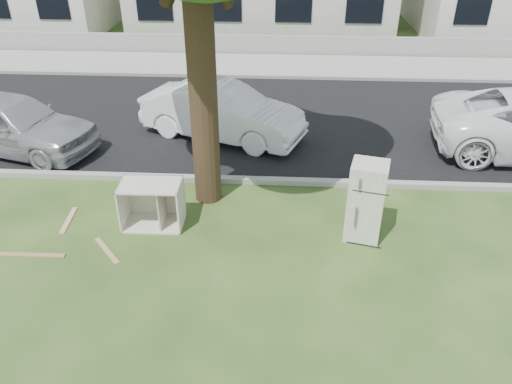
# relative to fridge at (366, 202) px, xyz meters

# --- Properties ---
(ground) EXTENTS (120.00, 120.00, 0.00)m
(ground) POSITION_rel_fridge_xyz_m (-2.60, -0.61, -0.75)
(ground) COLOR #284016
(road) EXTENTS (120.00, 7.00, 0.01)m
(road) POSITION_rel_fridge_xyz_m (-2.60, 5.39, -0.75)
(road) COLOR black
(road) RESTS_ON ground
(kerb_near) EXTENTS (120.00, 0.18, 0.12)m
(kerb_near) POSITION_rel_fridge_xyz_m (-2.60, 1.84, -0.75)
(kerb_near) COLOR gray
(kerb_near) RESTS_ON ground
(kerb_far) EXTENTS (120.00, 0.18, 0.12)m
(kerb_far) POSITION_rel_fridge_xyz_m (-2.60, 8.94, -0.75)
(kerb_far) COLOR gray
(kerb_far) RESTS_ON ground
(sidewalk) EXTENTS (120.00, 2.80, 0.01)m
(sidewalk) POSITION_rel_fridge_xyz_m (-2.60, 10.39, -0.75)
(sidewalk) COLOR gray
(sidewalk) RESTS_ON ground
(low_wall) EXTENTS (120.00, 0.15, 0.70)m
(low_wall) POSITION_rel_fridge_xyz_m (-2.60, 11.99, -0.40)
(low_wall) COLOR gray
(low_wall) RESTS_ON ground
(fridge) EXTENTS (0.74, 0.71, 1.51)m
(fridge) POSITION_rel_fridge_xyz_m (0.00, 0.00, 0.00)
(fridge) COLOR beige
(fridge) RESTS_ON ground
(cabinet) EXTENTS (1.13, 0.71, 0.88)m
(cabinet) POSITION_rel_fridge_xyz_m (-3.90, 0.17, -0.32)
(cabinet) COLOR silver
(cabinet) RESTS_ON ground
(plank_a) EXTENTS (1.23, 0.12, 0.02)m
(plank_a) POSITION_rel_fridge_xyz_m (-5.85, -0.91, -0.74)
(plank_a) COLOR olive
(plank_a) RESTS_ON ground
(plank_b) EXTENTS (0.66, 0.75, 0.02)m
(plank_b) POSITION_rel_fridge_xyz_m (-4.55, -0.71, -0.74)
(plank_b) COLOR tan
(plank_b) RESTS_ON ground
(plank_c) EXTENTS (0.17, 0.89, 0.02)m
(plank_c) POSITION_rel_fridge_xyz_m (-5.58, 0.18, -0.74)
(plank_c) COLOR tan
(plank_c) RESTS_ON ground
(car_center) EXTENTS (4.38, 2.82, 1.36)m
(car_center) POSITION_rel_fridge_xyz_m (-3.04, 4.18, -0.07)
(car_center) COLOR white
(car_center) RESTS_ON ground
(car_left) EXTENTS (4.44, 2.72, 1.41)m
(car_left) POSITION_rel_fridge_xyz_m (-7.97, 3.13, -0.05)
(car_left) COLOR #9FA0A6
(car_left) RESTS_ON ground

